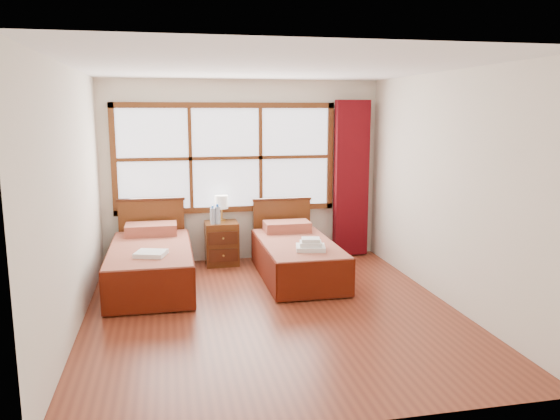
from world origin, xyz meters
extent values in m
plane|color=brown|center=(0.00, 0.00, 0.00)|extent=(4.50, 4.50, 0.00)
plane|color=white|center=(0.00, 0.00, 2.60)|extent=(4.50, 4.50, 0.00)
plane|color=silver|center=(0.00, 2.25, 1.30)|extent=(4.00, 0.00, 4.00)
plane|color=silver|center=(-2.00, 0.00, 1.30)|extent=(0.00, 4.50, 4.50)
plane|color=silver|center=(2.00, 0.00, 1.30)|extent=(0.00, 4.50, 4.50)
cube|color=white|center=(-0.25, 2.22, 1.50)|extent=(3.00, 0.02, 1.40)
cube|color=#5B2F13|center=(-0.25, 2.20, 0.76)|extent=(3.16, 0.06, 0.08)
cube|color=#5B2F13|center=(-0.25, 2.20, 2.24)|extent=(3.16, 0.06, 0.08)
cube|color=#5B2F13|center=(-1.79, 2.20, 1.50)|extent=(0.08, 0.06, 1.56)
cube|color=#5B2F13|center=(1.29, 2.20, 1.50)|extent=(0.08, 0.06, 1.56)
cube|color=#5B2F13|center=(-0.75, 2.20, 1.50)|extent=(0.05, 0.05, 1.40)
cube|color=#5B2F13|center=(0.25, 2.20, 1.50)|extent=(0.05, 0.05, 1.40)
cube|color=#5B2F13|center=(-0.25, 2.20, 1.50)|extent=(3.00, 0.05, 0.05)
cube|color=#610910|center=(1.60, 2.11, 1.17)|extent=(0.50, 0.16, 2.30)
cube|color=#401C0D|center=(-1.32, 1.13, 0.14)|extent=(0.86, 1.73, 0.28)
cube|color=maroon|center=(-1.32, 1.13, 0.40)|extent=(0.97, 1.92, 0.23)
cube|color=#571709|center=(-1.80, 1.13, 0.26)|extent=(0.03, 1.92, 0.48)
cube|color=#571709|center=(-0.83, 1.13, 0.26)|extent=(0.03, 1.92, 0.48)
cube|color=#571709|center=(-1.32, 0.18, 0.26)|extent=(0.97, 0.03, 0.48)
cube|color=maroon|center=(-1.32, 1.82, 0.59)|extent=(0.68, 0.39, 0.15)
cube|color=#5B2F13|center=(-1.32, 2.14, 0.47)|extent=(0.90, 0.06, 0.94)
cube|color=#401C0D|center=(-1.32, 2.14, 0.95)|extent=(0.94, 0.08, 0.04)
cube|color=#401C0D|center=(0.55, 1.13, 0.13)|extent=(0.81, 1.62, 0.26)
cube|color=maroon|center=(0.55, 1.13, 0.38)|extent=(0.91, 1.80, 0.22)
cube|color=#571709|center=(0.09, 1.13, 0.25)|extent=(0.03, 1.80, 0.45)
cube|color=#571709|center=(1.01, 1.13, 0.25)|extent=(0.03, 1.80, 0.45)
cube|color=#571709|center=(0.55, 0.23, 0.25)|extent=(0.91, 0.03, 0.45)
cube|color=maroon|center=(0.55, 1.78, 0.56)|extent=(0.64, 0.37, 0.14)
cube|color=#5B2F13|center=(0.55, 2.14, 0.44)|extent=(0.85, 0.06, 0.88)
cube|color=#401C0D|center=(0.55, 2.14, 0.89)|extent=(0.88, 0.08, 0.04)
cube|color=#5B2F13|center=(-0.35, 2.00, 0.31)|extent=(0.46, 0.41, 0.61)
cube|color=#401C0D|center=(-0.35, 1.78, 0.18)|extent=(0.40, 0.02, 0.18)
cube|color=#401C0D|center=(-0.35, 1.78, 0.43)|extent=(0.40, 0.02, 0.18)
sphere|color=#AE8A3B|center=(-0.35, 1.77, 0.18)|extent=(0.03, 0.03, 0.03)
sphere|color=#AE8A3B|center=(-0.35, 1.77, 0.43)|extent=(0.03, 0.03, 0.03)
cube|color=white|center=(-1.30, 0.70, 0.54)|extent=(0.40, 0.38, 0.05)
cube|color=white|center=(0.61, 0.70, 0.51)|extent=(0.41, 0.37, 0.05)
cube|color=white|center=(0.61, 0.70, 0.57)|extent=(0.31, 0.28, 0.05)
cube|color=white|center=(0.61, 0.70, 0.61)|extent=(0.25, 0.23, 0.04)
cylinder|color=gold|center=(-0.33, 2.11, 0.62)|extent=(0.12, 0.12, 0.02)
cylinder|color=gold|center=(-0.33, 2.11, 0.71)|extent=(0.03, 0.03, 0.16)
cylinder|color=white|center=(-0.33, 2.11, 0.88)|extent=(0.19, 0.19, 0.19)
cylinder|color=#A3BAD2|center=(-0.48, 1.90, 0.73)|extent=(0.07, 0.07, 0.23)
cylinder|color=blue|center=(-0.48, 1.90, 0.85)|extent=(0.03, 0.03, 0.03)
cylinder|color=#A3BAD2|center=(-0.41, 1.91, 0.73)|extent=(0.07, 0.07, 0.24)
cylinder|color=blue|center=(-0.41, 1.91, 0.87)|extent=(0.04, 0.04, 0.03)
camera|label=1|loc=(-1.07, -5.56, 2.16)|focal=35.00mm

